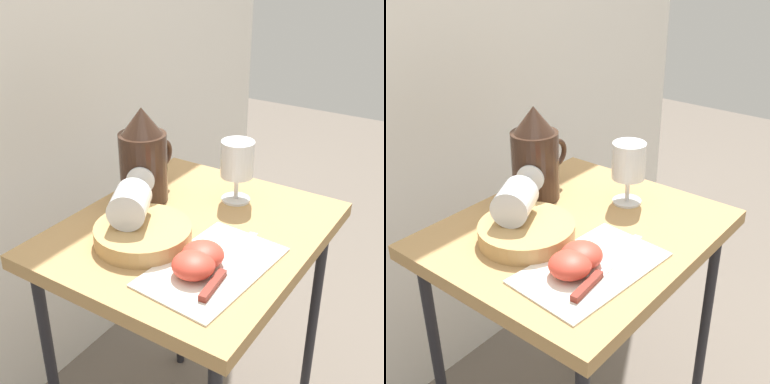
% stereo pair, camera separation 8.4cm
% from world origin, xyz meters
% --- Properties ---
extents(curtain_drape, '(2.40, 0.03, 2.13)m').
position_xyz_m(curtain_drape, '(0.00, 0.50, 1.06)').
color(curtain_drape, silver).
rests_on(curtain_drape, ground_plane).
extents(table, '(0.56, 0.48, 0.67)m').
position_xyz_m(table, '(0.00, 0.00, 0.61)').
color(table, '#AD8451').
rests_on(table, ground_plane).
extents(linen_napkin, '(0.28, 0.19, 0.00)m').
position_xyz_m(linen_napkin, '(-0.10, -0.11, 0.68)').
color(linen_napkin, silver).
rests_on(linen_napkin, table).
extents(basket_tray, '(0.19, 0.19, 0.03)m').
position_xyz_m(basket_tray, '(-0.10, 0.05, 0.69)').
color(basket_tray, tan).
rests_on(basket_tray, table).
extents(pitcher, '(0.16, 0.10, 0.21)m').
position_xyz_m(pitcher, '(0.05, 0.16, 0.76)').
color(pitcher, '#382319').
rests_on(pitcher, table).
extents(wine_glass_upright, '(0.07, 0.07, 0.14)m').
position_xyz_m(wine_glass_upright, '(0.15, -0.02, 0.76)').
color(wine_glass_upright, silver).
rests_on(wine_glass_upright, table).
extents(wine_glass_tipped_near, '(0.16, 0.13, 0.07)m').
position_xyz_m(wine_glass_tipped_near, '(-0.09, 0.08, 0.75)').
color(wine_glass_tipped_near, silver).
rests_on(wine_glass_tipped_near, basket_tray).
extents(apple_half_left, '(0.08, 0.08, 0.04)m').
position_xyz_m(apple_half_left, '(-0.14, -0.09, 0.70)').
color(apple_half_left, '#CC3D2D').
rests_on(apple_half_left, linen_napkin).
extents(apple_half_right, '(0.08, 0.08, 0.04)m').
position_xyz_m(apple_half_right, '(-0.10, -0.09, 0.70)').
color(apple_half_right, '#CC3D2D').
rests_on(apple_half_right, linen_napkin).
extents(knife, '(0.24, 0.04, 0.01)m').
position_xyz_m(knife, '(-0.11, -0.14, 0.68)').
color(knife, silver).
rests_on(knife, linen_napkin).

